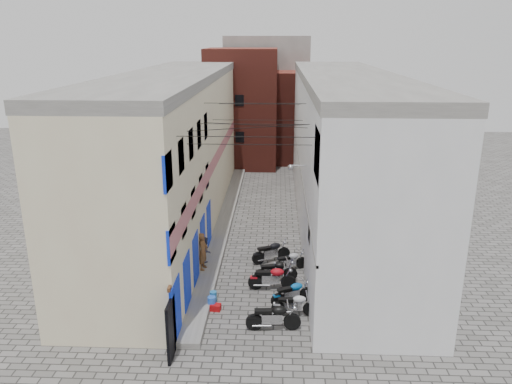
# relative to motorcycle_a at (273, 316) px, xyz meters

# --- Properties ---
(ground) EXTENTS (90.00, 90.00, 0.00)m
(ground) POSITION_rel_motorcycle_a_xyz_m (-1.06, -1.44, -0.62)
(ground) COLOR #5B5855
(ground) RESTS_ON ground
(plinth) EXTENTS (0.90, 26.00, 0.25)m
(plinth) POSITION_rel_motorcycle_a_xyz_m (-3.11, 11.56, -0.50)
(plinth) COLOR slate
(plinth) RESTS_ON ground
(building_left) EXTENTS (5.10, 27.00, 9.00)m
(building_left) POSITION_rel_motorcycle_a_xyz_m (-6.04, 11.51, 3.88)
(building_left) COLOR beige
(building_left) RESTS_ON ground
(building_right) EXTENTS (5.94, 26.00, 9.00)m
(building_right) POSITION_rel_motorcycle_a_xyz_m (3.94, 11.55, 3.88)
(building_right) COLOR silver
(building_right) RESTS_ON ground
(building_far_brick_left) EXTENTS (6.00, 6.00, 10.00)m
(building_far_brick_left) POSITION_rel_motorcycle_a_xyz_m (-3.06, 26.56, 4.38)
(building_far_brick_left) COLOR maroon
(building_far_brick_left) RESTS_ON ground
(building_far_brick_right) EXTENTS (5.00, 6.00, 8.00)m
(building_far_brick_right) POSITION_rel_motorcycle_a_xyz_m (1.94, 28.56, 3.38)
(building_far_brick_right) COLOR maroon
(building_far_brick_right) RESTS_ON ground
(building_far_concrete) EXTENTS (8.00, 5.00, 11.00)m
(building_far_concrete) POSITION_rel_motorcycle_a_xyz_m (-1.06, 32.56, 4.88)
(building_far_concrete) COLOR slate
(building_far_concrete) RESTS_ON ground
(far_shopfront) EXTENTS (2.00, 0.30, 2.40)m
(far_shopfront) POSITION_rel_motorcycle_a_xyz_m (-1.06, 23.76, 0.58)
(far_shopfront) COLOR black
(far_shopfront) RESTS_ON ground
(overhead_wires) EXTENTS (5.80, 13.02, 1.32)m
(overhead_wires) POSITION_rel_motorcycle_a_xyz_m (-1.06, 6.20, 6.50)
(overhead_wires) COLOR black
(overhead_wires) RESTS_ON ground
(motorcycle_a) EXTENTS (2.19, 0.81, 1.24)m
(motorcycle_a) POSITION_rel_motorcycle_a_xyz_m (0.00, 0.00, 0.00)
(motorcycle_a) COLOR black
(motorcycle_a) RESTS_ON ground
(motorcycle_b) EXTENTS (1.90, 0.63, 1.09)m
(motorcycle_b) POSITION_rel_motorcycle_a_xyz_m (0.84, 1.08, -0.07)
(motorcycle_b) COLOR silver
(motorcycle_b) RESTS_ON ground
(motorcycle_c) EXTENTS (2.02, 1.39, 1.13)m
(motorcycle_c) POSITION_rel_motorcycle_a_xyz_m (0.78, 2.03, -0.06)
(motorcycle_c) COLOR #0B5BA5
(motorcycle_c) RESTS_ON ground
(motorcycle_d) EXTENTS (2.18, 0.75, 1.25)m
(motorcycle_d) POSITION_rel_motorcycle_a_xyz_m (-0.10, 3.26, 0.00)
(motorcycle_d) COLOR #A80C17
(motorcycle_d) RESTS_ON ground
(motorcycle_e) EXTENTS (2.13, 1.02, 1.18)m
(motorcycle_e) POSITION_rel_motorcycle_a_xyz_m (0.07, 4.03, -0.03)
(motorcycle_e) COLOR black
(motorcycle_e) RESTS_ON ground
(motorcycle_f) EXTENTS (1.92, 1.32, 1.07)m
(motorcycle_f) POSITION_rel_motorcycle_a_xyz_m (0.75, 5.21, -0.09)
(motorcycle_f) COLOR #A6A7AB
(motorcycle_f) RESTS_ON ground
(motorcycle_g) EXTENTS (2.16, 1.52, 1.21)m
(motorcycle_g) POSITION_rel_motorcycle_a_xyz_m (-0.18, 6.15, -0.02)
(motorcycle_g) COLOR black
(motorcycle_g) RESTS_ON ground
(person_a) EXTENTS (0.53, 0.72, 1.84)m
(person_a) POSITION_rel_motorcycle_a_xyz_m (-3.41, 4.69, 0.55)
(person_a) COLOR brown
(person_a) RESTS_ON plinth
(person_b) EXTENTS (0.57, 0.71, 1.40)m
(person_b) POSITION_rel_motorcycle_a_xyz_m (-3.36, 5.24, 0.33)
(person_b) COLOR #33354C
(person_b) RESTS_ON plinth
(water_jug_near) EXTENTS (0.38, 0.38, 0.54)m
(water_jug_near) POSITION_rel_motorcycle_a_xyz_m (-2.60, 1.47, -0.35)
(water_jug_near) COLOR blue
(water_jug_near) RESTS_ON ground
(water_jug_far) EXTENTS (0.36, 0.36, 0.47)m
(water_jug_far) POSITION_rel_motorcycle_a_xyz_m (-2.61, 2.06, -0.39)
(water_jug_far) COLOR #2576BB
(water_jug_far) RESTS_ON ground
(red_crate) EXTENTS (0.48, 0.38, 0.27)m
(red_crate) POSITION_rel_motorcycle_a_xyz_m (-2.43, 1.34, -0.49)
(red_crate) COLOR #AB0C0F
(red_crate) RESTS_ON ground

